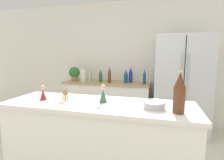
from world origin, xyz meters
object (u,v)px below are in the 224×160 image
object	(u,v)px
paper_towel_roll	(83,76)
wise_man_figurine_crimson	(43,94)
potted_plant	(74,73)
back_bottle_2	(131,75)
back_bottle_0	(90,76)
fruit_bowl	(154,104)
refrigerator	(181,85)
back_bottle_3	(109,75)
back_bottle_4	(126,76)
wine_bottle	(179,93)
back_bottle_1	(144,77)
back_bottle_5	(101,76)
wise_man_figurine_blue	(103,95)
camel_figurine	(65,93)

from	to	relation	value
paper_towel_roll	wise_man_figurine_crimson	distance (m)	2.03
potted_plant	back_bottle_2	size ratio (longest dim) A/B	0.93
wise_man_figurine_crimson	back_bottle_0	bearing A→B (deg)	99.50
potted_plant	fruit_bowl	bearing A→B (deg)	-48.89
refrigerator	back_bottle_0	distance (m)	1.81
paper_towel_roll	fruit_bowl	bearing A→B (deg)	-52.31
back_bottle_3	back_bottle_4	distance (m)	0.33
back_bottle_3	wine_bottle	distance (m)	2.32
back_bottle_0	wise_man_figurine_crimson	distance (m)	2.02
back_bottle_1	back_bottle_2	bearing A→B (deg)	151.30
wine_bottle	wise_man_figurine_crimson	size ratio (longest dim) A/B	2.20
back_bottle_1	back_bottle_5	world-z (taller)	back_bottle_1
back_bottle_0	wise_man_figurine_blue	distance (m)	2.14
back_bottle_0	wise_man_figurine_blue	bearing A→B (deg)	-64.57
refrigerator	wine_bottle	size ratio (longest dim) A/B	5.67
fruit_bowl	wise_man_figurine_blue	size ratio (longest dim) A/B	1.13
paper_towel_roll	back_bottle_3	world-z (taller)	back_bottle_3
back_bottle_0	paper_towel_roll	bearing A→B (deg)	-172.50
potted_plant	wine_bottle	bearing A→B (deg)	-47.21
back_bottle_4	wine_bottle	bearing A→B (deg)	-69.37
wise_man_figurine_blue	back_bottle_4	bearing A→B (deg)	94.39
back_bottle_3	fruit_bowl	xyz separation A→B (m)	(0.93, -1.95, 0.01)
back_bottle_0	wise_man_figurine_blue	world-z (taller)	wise_man_figurine_blue
refrigerator	back_bottle_5	distance (m)	1.58
back_bottle_4	wise_man_figurine_crimson	bearing A→B (deg)	-102.20
paper_towel_roll	back_bottle_3	xyz separation A→B (m)	(0.59, -0.01, 0.03)
back_bottle_2	wine_bottle	distance (m)	2.28
potted_plant	back_bottle_2	distance (m)	1.21
refrigerator	back_bottle_0	world-z (taller)	refrigerator
refrigerator	fruit_bowl	distance (m)	1.98
back_bottle_1	back_bottle_3	distance (m)	0.70
wine_bottle	fruit_bowl	distance (m)	0.23
potted_plant	wise_man_figurine_blue	bearing A→B (deg)	-56.58
back_bottle_4	paper_towel_roll	bearing A→B (deg)	-177.68
paper_towel_roll	back_bottle_1	world-z (taller)	back_bottle_1
back_bottle_0	back_bottle_5	bearing A→B (deg)	4.92
back_bottle_3	back_bottle_4	bearing A→B (deg)	8.69
refrigerator	paper_towel_roll	xyz separation A→B (m)	(-1.95, 0.04, 0.12)
potted_plant	back_bottle_2	xyz separation A→B (m)	(1.20, 0.11, -0.01)
refrigerator	back_bottle_5	size ratio (longest dim) A/B	6.56
refrigerator	camel_figurine	distance (m)	2.29
back_bottle_3	wise_man_figurine_crimson	bearing A→B (deg)	-93.12
paper_towel_roll	wise_man_figurine_crimson	xyz separation A→B (m)	(0.48, -1.98, 0.07)
back_bottle_3	refrigerator	bearing A→B (deg)	-1.10
wise_man_figurine_crimson	potted_plant	bearing A→B (deg)	109.02
paper_towel_roll	wise_man_figurine_crimson	world-z (taller)	wise_man_figurine_crimson
back_bottle_0	back_bottle_4	xyz separation A→B (m)	(0.77, 0.02, 0.01)
back_bottle_2	back_bottle_3	distance (m)	0.43
wine_bottle	paper_towel_roll	bearing A→B (deg)	129.69
potted_plant	wine_bottle	distance (m)	2.81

